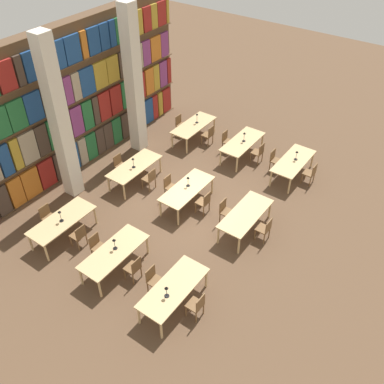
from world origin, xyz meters
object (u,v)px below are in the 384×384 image
Objects in this scene: reading_table_8 at (194,126)px; chair_2 at (265,229)px; reading_table_6 at (62,221)px; chair_16 at (209,135)px; pillar_center at (134,82)px; desk_lamp_0 at (166,290)px; chair_7 at (98,246)px; desk_lamp_7 at (197,116)px; desk_lamp_4 at (244,135)px; reading_table_7 at (135,167)px; chair_8 at (204,202)px; chair_11 at (227,141)px; chair_13 at (48,217)px; reading_table_0 at (174,289)px; chair_10 at (258,152)px; chair_0 at (197,305)px; reading_table_1 at (246,215)px; desk_lamp_1 at (297,154)px; reading_table_5 at (242,143)px; chair_14 at (150,178)px; chair_4 at (311,173)px; desk_lamp_5 at (60,214)px; chair_6 at (134,268)px; reading_table_3 at (114,253)px; reading_table_2 at (293,162)px; chair_17 at (181,124)px; chair_15 at (120,165)px; chair_1 at (154,280)px; reading_table_4 at (187,190)px; chair_3 at (226,211)px; desk_lamp_6 at (133,161)px; chair_12 at (79,235)px; chair_9 at (170,186)px; desk_lamp_3 at (188,180)px; chair_5 at (275,160)px; pillar_left at (59,121)px.

chair_2 is at bearing -124.04° from reading_table_8.
reading_table_6 is 2.51× the size of chair_16.
pillar_center is 15.21× the size of desk_lamp_0.
reading_table_6 is (0.00, 1.58, 0.19)m from chair_7.
pillar_center is 3.24m from desk_lamp_7.
reading_table_7 is (-3.88, 2.51, -0.36)m from desk_lamp_4.
desk_lamp_7 is at bearing 37.94° from chair_8.
chair_11 and chair_13 have the same top height.
chair_10 is at bearing 10.91° from reading_table_0.
chair_0 is 3.80m from reading_table_1.
reading_table_5 is at bearing 91.40° from desk_lamp_1.
chair_14 is at bearing -130.95° from pillar_center.
desk_lamp_5 reaches higher than chair_4.
reading_table_6 is (0.00, 3.08, 0.19)m from chair_6.
reading_table_2 is at bearing -17.49° from reading_table_3.
chair_14 is (3.64, 3.92, -0.19)m from reading_table_0.
desk_lamp_1 reaches higher than reading_table_0.
chair_0 is 9.12m from reading_table_8.
reading_table_8 is at bearing 0.32° from desk_lamp_5.
desk_lamp_5 is at bearing 6.04° from chair_17.
chair_15 is at bearing 140.31° from reading_table_5.
chair_1 is 3.98m from reading_table_4.
chair_3 is 2.25× the size of desk_lamp_1.
desk_lamp_6 is 4.08m from desk_lamp_7.
chair_2 and chair_12 have the same top height.
chair_14 is (3.61, 0.07, 0.00)m from chair_12.
chair_7 is 1.98× the size of desk_lamp_7.
reading_table_6 is 3.67m from chair_14.
chair_17 is at bearing 55.86° from reading_table_1.
desk_lamp_4 reaches higher than chair_12.
desk_lamp_1 is 0.45× the size of chair_17.
chair_9 is 0.90m from desk_lamp_3.
chair_1 is at bearing -168.28° from chair_8.
chair_4 is at bearing -35.85° from desk_lamp_5.
chair_4 is 1.50m from chair_5.
chair_0 is at bearing -123.25° from desk_lamp_6.
chair_8 is (-1.87, -4.65, -2.51)m from pillar_center.
chair_7 is at bearing -155.56° from desk_lamp_6.
reading_table_1 is 2.51× the size of chair_5.
pillar_left is 4.91m from reading_table_4.
desk_lamp_6 reaches higher than chair_3.
desk_lamp_4 is at bearing -158.20° from chair_3.
pillar_left reaches higher than chair_14.
desk_lamp_7 is at bearing 102.19° from chair_17.
chair_14 is (3.60, 2.40, 0.00)m from chair_6.
chair_17 is (3.69, 5.45, -0.19)m from reading_table_1.
pillar_left is 3.80m from chair_14.
desk_lamp_6 is at bearing 10.50° from chair_17.
pillar_left is at bearing 105.07° from chair_2.
chair_1 reaches higher than reading_table_8.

